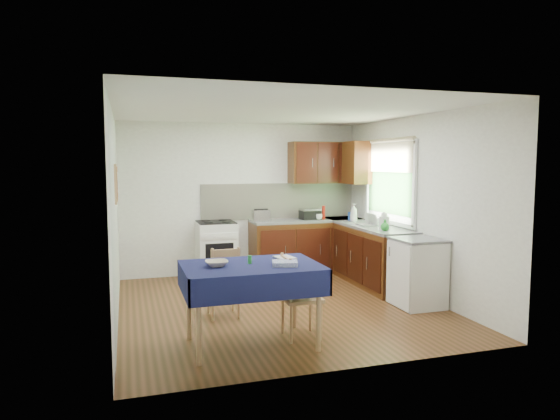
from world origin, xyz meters
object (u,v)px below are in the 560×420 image
object	(u,v)px
chair_near	(297,294)
dish_rack	(371,224)
dining_table	(251,275)
chair_far	(224,280)
toaster	(261,216)
kettle	(384,222)
sandwich_press	(310,214)

from	to	relation	value
chair_near	dish_rack	xyz separation A→B (m)	(1.87, 1.94, 0.45)
dining_table	chair_far	bearing A→B (deg)	76.63
dining_table	toaster	world-z (taller)	toaster
toaster	kettle	distance (m)	2.04
chair_far	chair_near	size ratio (longest dim) A/B	0.97
kettle	dish_rack	bearing A→B (deg)	84.14
chair_far	dish_rack	bearing A→B (deg)	-158.60
toaster	dish_rack	distance (m)	1.77
chair_near	toaster	size ratio (longest dim) A/B	3.25
chair_near	kettle	size ratio (longest dim) A/B	3.56
chair_far	dish_rack	size ratio (longest dim) A/B	2.16
toaster	dining_table	bearing A→B (deg)	-107.48
chair_near	kettle	bearing A→B (deg)	-49.66
dining_table	chair_far	distance (m)	1.03
chair_far	toaster	bearing A→B (deg)	-117.71
sandwich_press	dish_rack	bearing A→B (deg)	-39.46
chair_near	dish_rack	size ratio (longest dim) A/B	2.22
toaster	kettle	size ratio (longest dim) A/B	1.09
kettle	toaster	bearing A→B (deg)	134.87
sandwich_press	kettle	distance (m)	1.61
dish_rack	kettle	distance (m)	0.50
dining_table	chair_near	xyz separation A→B (m)	(0.52, 0.07, -0.26)
chair_near	sandwich_press	distance (m)	3.26
dish_rack	kettle	bearing A→B (deg)	-84.25
toaster	kettle	world-z (taller)	kettle
kettle	chair_near	bearing A→B (deg)	-141.47
kettle	chair_far	bearing A→B (deg)	-167.79
sandwich_press	kettle	size ratio (longest dim) A/B	1.26
dining_table	dish_rack	bearing A→B (deg)	21.34
chair_near	sandwich_press	xyz separation A→B (m)	(1.26, 2.96, 0.52)
chair_far	dining_table	bearing A→B (deg)	94.48
chair_far	chair_near	world-z (taller)	chair_near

